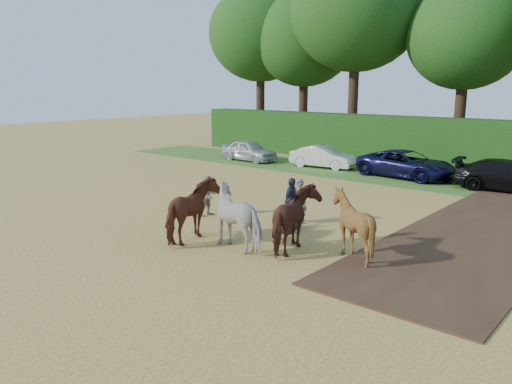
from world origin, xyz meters
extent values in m
plane|color=gold|center=(0.00, 0.00, 0.00)|extent=(120.00, 120.00, 0.00)
cube|color=#472D1C|center=(1.50, 7.00, 0.03)|extent=(4.50, 17.00, 0.05)
cube|color=#38601E|center=(0.00, 14.00, 0.01)|extent=(50.00, 5.00, 0.03)
imported|color=#BAB392|center=(-7.19, 1.95, 0.77)|extent=(0.61, 0.77, 1.53)
imported|color=#292B36|center=(-4.20, 3.13, 0.82)|extent=(0.59, 1.02, 1.64)
imported|color=brown|center=(-5.27, -0.63, 0.96)|extent=(1.68, 2.49, 1.92)
imported|color=beige|center=(-3.74, 0.00, 0.96)|extent=(2.32, 2.14, 1.92)
imported|color=brown|center=(-2.22, 0.63, 0.96)|extent=(1.68, 2.49, 1.92)
imported|color=brown|center=(-0.69, 1.27, 0.96)|extent=(2.02, 2.14, 1.93)
cube|color=black|center=(-3.59, 2.22, 0.16)|extent=(0.56, 0.88, 0.32)
cube|color=brown|center=(-3.42, 1.69, 0.32)|extent=(0.48, 1.25, 0.09)
cylinder|color=brown|center=(-3.93, 2.64, 0.50)|extent=(0.45, 0.86, 0.68)
cylinder|color=brown|center=(-3.55, 2.76, 0.50)|extent=(0.21, 0.93, 0.68)
imported|color=gray|center=(-3.92, 3.26, 0.80)|extent=(0.68, 0.55, 1.61)
imported|color=silver|center=(-15.26, 13.48, 0.68)|extent=(4.07, 1.78, 1.37)
imported|color=white|center=(-10.06, 14.27, 0.65)|extent=(4.09, 1.85, 1.30)
imported|color=#121239|center=(-4.86, 14.34, 0.73)|extent=(5.49, 3.01, 1.46)
imported|color=black|center=(0.34, 14.08, 0.73)|extent=(5.23, 2.61, 1.46)
cylinder|color=#382616|center=(-21.00, 21.50, 2.93)|extent=(0.70, 0.70, 5.85)
ellipsoid|color=#163F11|center=(-21.00, 21.50, 9.00)|extent=(8.40, 8.40, 7.73)
cylinder|color=#382616|center=(-17.00, 22.00, 2.70)|extent=(0.70, 0.70, 5.40)
ellipsoid|color=#163F11|center=(-17.00, 22.00, 8.32)|extent=(7.80, 7.80, 7.18)
cylinder|color=#382616|center=(-12.00, 21.00, 3.26)|extent=(0.70, 0.70, 6.53)
ellipsoid|color=#163F11|center=(-12.00, 21.00, 9.97)|extent=(9.20, 9.20, 8.46)
cylinder|color=#382616|center=(-5.00, 22.50, 2.59)|extent=(0.70, 0.70, 5.17)
ellipsoid|color=#163F11|center=(-5.00, 22.50, 7.95)|extent=(7.40, 7.40, 6.81)
camera|label=1|loc=(6.07, -10.89, 4.82)|focal=35.00mm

